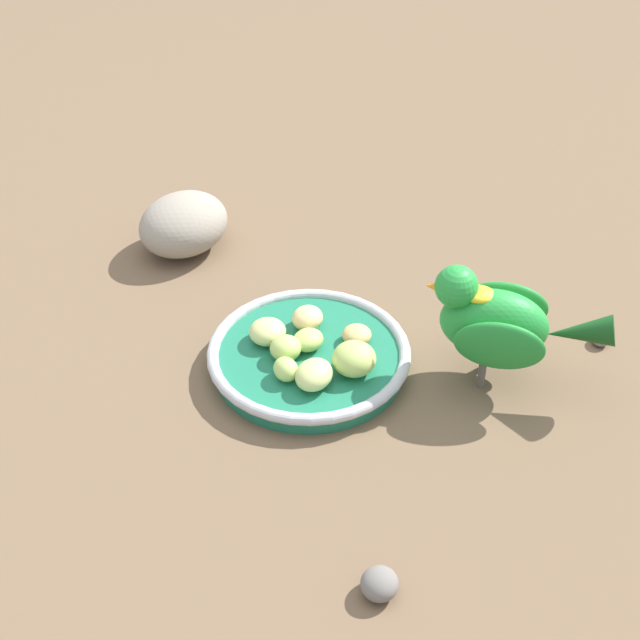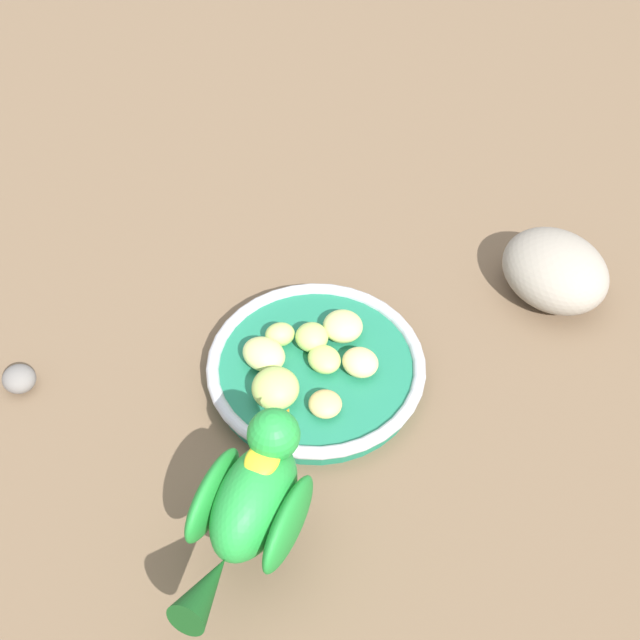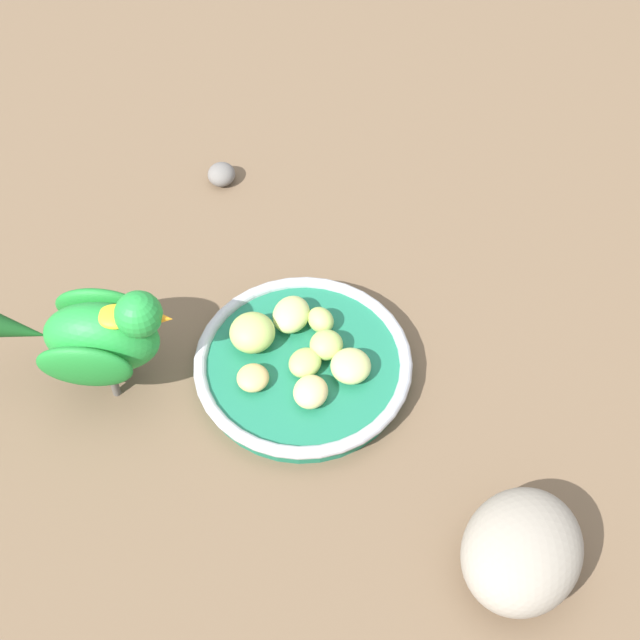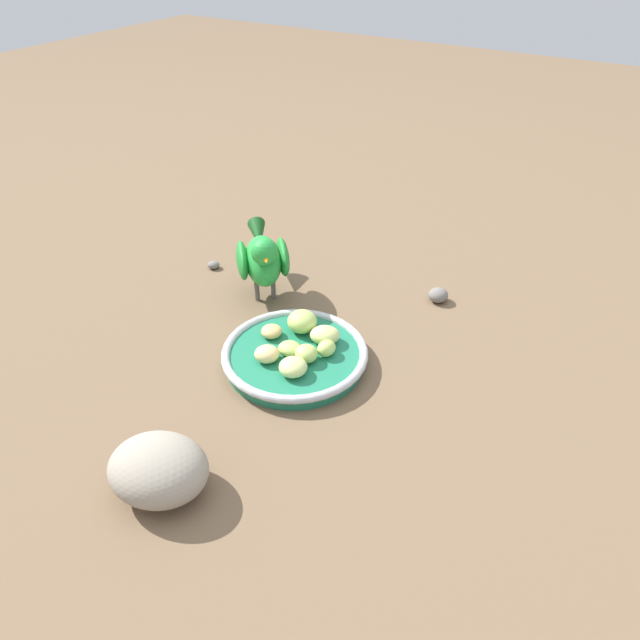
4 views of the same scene
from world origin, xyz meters
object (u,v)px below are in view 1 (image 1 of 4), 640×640
at_px(feeding_bowl, 309,357).
at_px(apple_piece_7, 267,332).
at_px(rock_large, 184,224).
at_px(pebble_0, 600,339).
at_px(apple_piece_3, 284,349).
at_px(apple_piece_4, 357,335).
at_px(apple_piece_6, 318,373).
at_px(parrot, 498,321).
at_px(apple_piece_0, 308,340).
at_px(apple_piece_2, 307,318).
at_px(apple_piece_5, 286,369).
at_px(apple_piece_1, 354,359).
at_px(pebble_1, 379,584).

height_order(feeding_bowl, apple_piece_7, apple_piece_7).
bearing_deg(rock_large, pebble_0, -56.96).
xyz_separation_m(apple_piece_3, apple_piece_4, (0.07, -0.02, -0.00)).
distance_m(apple_piece_6, parrot, 0.16).
xyz_separation_m(apple_piece_0, apple_piece_6, (-0.02, -0.04, 0.00)).
bearing_deg(pebble_0, feeding_bowl, 151.52).
height_order(apple_piece_2, apple_piece_5, same).
bearing_deg(apple_piece_4, parrot, -49.89).
bearing_deg(apple_piece_5, rock_large, 81.13).
bearing_deg(apple_piece_2, pebble_0, -36.19).
relative_size(apple_piece_0, apple_piece_6, 0.77).
relative_size(apple_piece_1, apple_piece_5, 1.52).
distance_m(apple_piece_4, pebble_0, 0.24).
distance_m(apple_piece_2, rock_large, 0.21).
bearing_deg(rock_large, apple_piece_4, -80.62).
bearing_deg(pebble_1, apple_piece_4, 56.44).
height_order(apple_piece_0, apple_piece_2, apple_piece_2).
height_order(apple_piece_5, pebble_0, apple_piece_5).
xyz_separation_m(apple_piece_5, apple_piece_7, (0.01, 0.05, 0.00)).
bearing_deg(rock_large, pebble_1, -102.43).
relative_size(apple_piece_4, apple_piece_5, 1.07).
bearing_deg(apple_piece_2, pebble_1, -114.64).
height_order(apple_piece_1, parrot, parrot).
distance_m(apple_piece_1, parrot, 0.13).
height_order(apple_piece_1, apple_piece_4, apple_piece_1).
distance_m(apple_piece_1, rock_large, 0.29).
bearing_deg(feeding_bowl, apple_piece_3, 167.25).
xyz_separation_m(apple_piece_0, apple_piece_7, (-0.03, 0.03, 0.00)).
bearing_deg(apple_piece_0, rock_large, 90.02).
bearing_deg(feeding_bowl, pebble_0, -28.48).
distance_m(apple_piece_5, pebble_0, 0.31).
relative_size(feeding_bowl, apple_piece_4, 6.78).
height_order(apple_piece_6, pebble_1, apple_piece_6).
xyz_separation_m(feeding_bowl, apple_piece_0, (0.00, 0.01, 0.01)).
distance_m(apple_piece_3, pebble_0, 0.30).
height_order(apple_piece_4, parrot, parrot).
relative_size(apple_piece_0, pebble_1, 1.03).
bearing_deg(apple_piece_1, apple_piece_4, 49.39).
relative_size(apple_piece_1, apple_piece_2, 1.26).
distance_m(apple_piece_0, parrot, 0.17).
relative_size(apple_piece_5, apple_piece_7, 0.74).
bearing_deg(pebble_1, apple_piece_5, 73.46).
bearing_deg(apple_piece_0, apple_piece_7, 130.25).
bearing_deg(apple_piece_7, pebble_0, -32.28).
height_order(apple_piece_2, apple_piece_7, same).
xyz_separation_m(feeding_bowl, apple_piece_6, (-0.02, -0.04, 0.02)).
bearing_deg(apple_piece_5, apple_piece_7, 74.51).
xyz_separation_m(apple_piece_1, apple_piece_6, (-0.04, 0.01, -0.00)).
bearing_deg(apple_piece_3, pebble_1, -107.98).
bearing_deg(feeding_bowl, apple_piece_2, 57.19).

